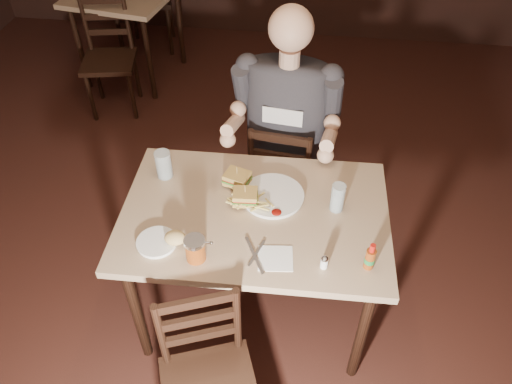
# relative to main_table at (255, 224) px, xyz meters

# --- Properties ---
(room_shell) EXTENTS (7.00, 7.00, 7.00)m
(room_shell) POSITION_rel_main_table_xyz_m (-0.10, -0.14, 0.71)
(room_shell) COLOR black
(room_shell) RESTS_ON ground
(main_table) EXTENTS (1.23, 0.83, 0.77)m
(main_table) POSITION_rel_main_table_xyz_m (0.00, 0.00, 0.00)
(main_table) COLOR tan
(main_table) RESTS_ON ground
(bg_table) EXTENTS (0.92, 0.92, 0.77)m
(bg_table) POSITION_rel_main_table_xyz_m (-1.39, 2.36, -0.01)
(bg_table) COLOR tan
(bg_table) RESTS_ON ground
(chair_far) EXTENTS (0.44, 0.47, 0.84)m
(chair_far) POSITION_rel_main_table_xyz_m (0.09, 0.68, -0.27)
(chair_far) COLOR black
(chair_far) RESTS_ON ground
(bg_chair_near) EXTENTS (0.48, 0.51, 0.87)m
(bg_chair_near) POSITION_rel_main_table_xyz_m (-1.39, 1.81, -0.25)
(bg_chair_near) COLOR black
(bg_chair_near) RESTS_ON ground
(diner) EXTENTS (0.64, 0.53, 1.01)m
(diner) POSITION_rel_main_table_xyz_m (0.08, 0.63, 0.25)
(diner) COLOR #2C2B2F
(diner) RESTS_ON chair_far
(dinner_plate) EXTENTS (0.29, 0.29, 0.02)m
(dinner_plate) POSITION_rel_main_table_xyz_m (0.07, 0.11, 0.09)
(dinner_plate) COLOR white
(dinner_plate) RESTS_ON main_table
(sandwich_left) EXTENTS (0.14, 0.12, 0.10)m
(sandwich_left) POSITION_rel_main_table_xyz_m (-0.10, 0.17, 0.15)
(sandwich_left) COLOR #BD9643
(sandwich_left) RESTS_ON dinner_plate
(sandwich_right) EXTENTS (0.12, 0.10, 0.10)m
(sandwich_right) POSITION_rel_main_table_xyz_m (-0.05, 0.05, 0.15)
(sandwich_right) COLOR #BD9643
(sandwich_right) RESTS_ON dinner_plate
(fries_pile) EXTENTS (0.24, 0.17, 0.04)m
(fries_pile) POSITION_rel_main_table_xyz_m (-0.02, 0.05, 0.11)
(fries_pile) COLOR #D4C065
(fries_pile) RESTS_ON dinner_plate
(ketchup_dollop) EXTENTS (0.05, 0.05, 0.01)m
(ketchup_dollop) POSITION_rel_main_table_xyz_m (0.10, -0.01, 0.10)
(ketchup_dollop) COLOR maroon
(ketchup_dollop) RESTS_ON dinner_plate
(glass_left) EXTENTS (0.08, 0.08, 0.14)m
(glass_left) POSITION_rel_main_table_xyz_m (-0.46, 0.19, 0.15)
(glass_left) COLOR silver
(glass_left) RESTS_ON main_table
(glass_right) EXTENTS (0.06, 0.06, 0.14)m
(glass_right) POSITION_rel_main_table_xyz_m (0.37, 0.07, 0.15)
(glass_right) COLOR silver
(glass_right) RESTS_ON main_table
(hot_sauce) EXTENTS (0.04, 0.04, 0.13)m
(hot_sauce) POSITION_rel_main_table_xyz_m (0.50, -0.25, 0.15)
(hot_sauce) COLOR #80360E
(hot_sauce) RESTS_ON main_table
(salt_shaker) EXTENTS (0.03, 0.03, 0.06)m
(salt_shaker) POSITION_rel_main_table_xyz_m (0.32, -0.27, 0.11)
(salt_shaker) COLOR white
(salt_shaker) RESTS_ON main_table
(syrup_dispenser) EXTENTS (0.09, 0.09, 0.11)m
(syrup_dispenser) POSITION_rel_main_table_xyz_m (-0.21, -0.29, 0.14)
(syrup_dispenser) COLOR #80360E
(syrup_dispenser) RESTS_ON main_table
(napkin) EXTENTS (0.16, 0.15, 0.00)m
(napkin) POSITION_rel_main_table_xyz_m (0.12, -0.25, 0.08)
(napkin) COLOR white
(napkin) RESTS_ON main_table
(knife) EXTENTS (0.11, 0.19, 0.00)m
(knife) POSITION_rel_main_table_xyz_m (0.03, -0.25, 0.09)
(knife) COLOR silver
(knife) RESTS_ON napkin
(fork) EXTENTS (0.06, 0.15, 0.00)m
(fork) POSITION_rel_main_table_xyz_m (0.04, -0.24, 0.09)
(fork) COLOR silver
(fork) RESTS_ON napkin
(side_plate) EXTENTS (0.17, 0.17, 0.01)m
(side_plate) POSITION_rel_main_table_xyz_m (-0.39, -0.24, 0.09)
(side_plate) COLOR white
(side_plate) RESTS_ON main_table
(bread_roll) EXTENTS (0.09, 0.08, 0.05)m
(bread_roll) POSITION_rel_main_table_xyz_m (-0.31, -0.23, 0.12)
(bread_roll) COLOR tan
(bread_roll) RESTS_ON side_plate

